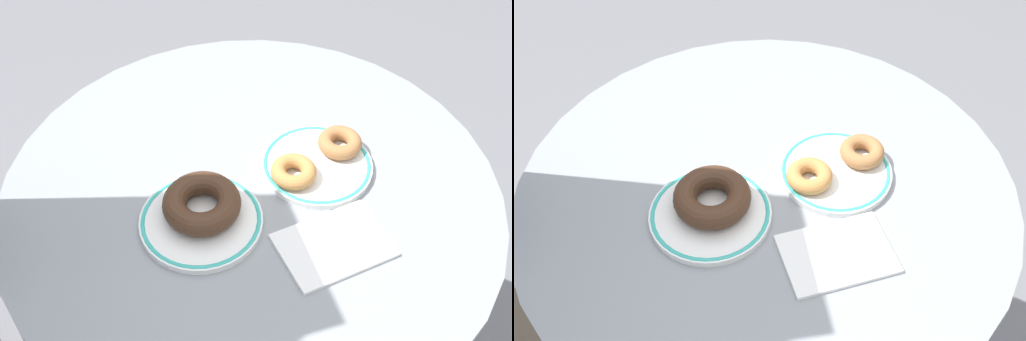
# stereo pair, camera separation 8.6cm
# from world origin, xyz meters

# --- Properties ---
(cafe_table) EXTENTS (0.73, 0.73, 0.75)m
(cafe_table) POSITION_xyz_m (0.00, 0.00, 0.51)
(cafe_table) COLOR gray
(cafe_table) RESTS_ON ground
(plate_left) EXTENTS (0.17, 0.17, 0.01)m
(plate_left) POSITION_xyz_m (-0.10, -0.01, 0.75)
(plate_left) COLOR white
(plate_left) RESTS_ON cafe_table
(plate_right) EXTENTS (0.17, 0.17, 0.01)m
(plate_right) POSITION_xyz_m (0.10, -0.04, 0.75)
(plate_right) COLOR white
(plate_right) RESTS_ON cafe_table
(donut_chocolate) EXTENTS (0.13, 0.13, 0.03)m
(donut_chocolate) POSITION_xyz_m (-0.09, 0.00, 0.78)
(donut_chocolate) COLOR #422819
(donut_chocolate) RESTS_ON plate_left
(donut_cinnamon) EXTENTS (0.07, 0.07, 0.02)m
(donut_cinnamon) POSITION_xyz_m (0.15, -0.04, 0.77)
(donut_cinnamon) COLOR #A36B3D
(donut_cinnamon) RESTS_ON plate_right
(donut_old_fashioned) EXTENTS (0.08, 0.08, 0.02)m
(donut_old_fashioned) POSITION_xyz_m (0.05, -0.04, 0.77)
(donut_old_fashioned) COLOR #BC7F42
(donut_old_fashioned) RESTS_ON plate_right
(paper_napkin) EXTENTS (0.17, 0.14, 0.01)m
(paper_napkin) POSITION_xyz_m (0.01, -0.16, 0.75)
(paper_napkin) COLOR white
(paper_napkin) RESTS_ON cafe_table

